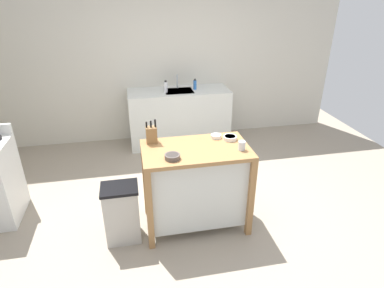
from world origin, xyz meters
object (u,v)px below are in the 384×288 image
at_px(bowl_ceramic_small, 172,156).
at_px(bottle_spray_cleaner, 166,87).
at_px(bowl_stoneware_deep, 216,136).
at_px(knife_block, 151,134).
at_px(drinking_cup, 242,146).
at_px(sink_faucet, 177,81).
at_px(bowl_ceramic_wide, 230,138).
at_px(bottle_dish_soap, 195,85).
at_px(kitchen_island, 196,183).
at_px(trash_bin, 122,213).

height_order(bowl_ceramic_small, bottle_spray_cleaner, bottle_spray_cleaner).
bearing_deg(bowl_stoneware_deep, knife_block, 178.27).
height_order(drinking_cup, sink_faucet, sink_faucet).
bearing_deg(bowl_ceramic_wide, bottle_dish_soap, 88.81).
relative_size(bowl_ceramic_small, bowl_ceramic_wide, 1.01).
distance_m(knife_block, bowl_ceramic_wide, 0.81).
distance_m(kitchen_island, knife_block, 0.68).
height_order(trash_bin, bottle_spray_cleaner, bottle_spray_cleaner).
bearing_deg(kitchen_island, bowl_ceramic_wide, 17.93).
bearing_deg(drinking_cup, trash_bin, 178.73).
bearing_deg(kitchen_island, bottle_spray_cleaner, 91.20).
distance_m(kitchen_island, drinking_cup, 0.64).
height_order(bowl_ceramic_small, trash_bin, bowl_ceramic_small).
bearing_deg(bottle_spray_cleaner, bowl_ceramic_wide, -77.32).
distance_m(knife_block, bottle_dish_soap, 2.09).
height_order(knife_block, bowl_stoneware_deep, knife_block).
relative_size(bowl_ceramic_small, bottle_dish_soap, 0.86).
relative_size(kitchen_island, bowl_ceramic_wide, 7.50).
relative_size(kitchen_island, bowl_ceramic_small, 7.40).
xyz_separation_m(knife_block, sink_faucet, (0.58, 2.03, -0.01)).
xyz_separation_m(trash_bin, bottle_dish_soap, (1.21, 2.22, 0.66)).
relative_size(bowl_ceramic_wide, drinking_cup, 1.58).
bearing_deg(bottle_spray_cleaner, knife_block, -101.53).
bearing_deg(bottle_dish_soap, drinking_cup, -90.00).
relative_size(bowl_stoneware_deep, trash_bin, 0.17).
height_order(knife_block, trash_bin, knife_block).
bearing_deg(kitchen_island, drinking_cup, -15.86).
height_order(kitchen_island, knife_block, knife_block).
xyz_separation_m(bowl_ceramic_small, bottle_dish_soap, (0.69, 2.30, 0.02)).
distance_m(knife_block, sink_faucet, 2.11).
relative_size(bowl_ceramic_small, sink_faucet, 0.66).
relative_size(knife_block, drinking_cup, 2.74).
distance_m(bowl_stoneware_deep, trash_bin, 1.25).
bearing_deg(bowl_ceramic_wide, bowl_ceramic_small, -155.18).
distance_m(bowl_ceramic_small, bowl_ceramic_wide, 0.72).
bearing_deg(knife_block, bowl_stoneware_deep, -1.73).
relative_size(knife_block, trash_bin, 0.40).
xyz_separation_m(drinking_cup, trash_bin, (-1.21, 0.03, -0.65)).
relative_size(sink_faucet, bottle_dish_soap, 1.30).
height_order(bowl_stoneware_deep, bottle_dish_soap, bottle_dish_soap).
distance_m(bowl_ceramic_wide, trash_bin, 1.34).
relative_size(drinking_cup, bottle_spray_cleaner, 0.49).
bearing_deg(drinking_cup, bottle_dish_soap, 90.00).
bearing_deg(knife_block, sink_faucet, 73.98).
bearing_deg(knife_block, kitchen_island, -27.35).
bearing_deg(bowl_stoneware_deep, bottle_dish_soap, 84.86).
xyz_separation_m(kitchen_island, knife_block, (-0.42, 0.22, 0.50)).
height_order(bowl_ceramic_small, bottle_dish_soap, bottle_dish_soap).
xyz_separation_m(sink_faucet, bottle_dish_soap, (0.26, -0.13, -0.03)).
xyz_separation_m(bowl_ceramic_wide, bowl_stoneware_deep, (-0.13, 0.07, -0.00)).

